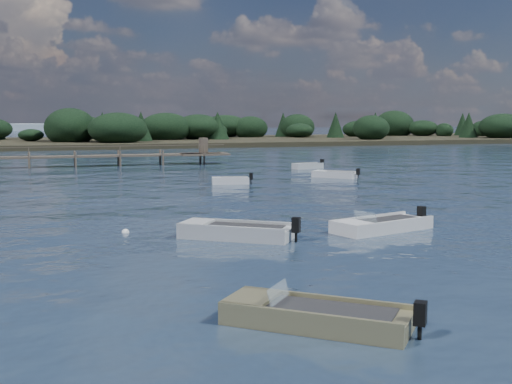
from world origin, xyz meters
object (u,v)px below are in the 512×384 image
object	(u,v)px
tender_far_grey_b	(308,167)
dinghy_near_olive	(316,320)
dinghy_mid_white_a	(382,227)
dinghy_extra_a	(335,176)
dinghy_mid_grey	(236,234)
tender_far_white	(230,182)

from	to	relation	value
tender_far_grey_b	dinghy_near_olive	xyz separation A→B (m)	(-17.60, -42.35, -0.01)
dinghy_mid_white_a	dinghy_extra_a	bearing A→B (deg)	69.53
dinghy_mid_white_a	dinghy_mid_grey	bearing A→B (deg)	177.20
tender_far_grey_b	dinghy_extra_a	bearing A→B (deg)	-98.70
tender_far_grey_b	dinghy_mid_white_a	size ratio (longest dim) A/B	0.66
dinghy_extra_a	tender_far_white	size ratio (longest dim) A/B	1.16
dinghy_extra_a	dinghy_mid_white_a	bearing A→B (deg)	-110.47
dinghy_extra_a	dinghy_mid_white_a	world-z (taller)	dinghy_mid_white_a
dinghy_mid_grey	dinghy_extra_a	world-z (taller)	dinghy_mid_grey
tender_far_white	dinghy_near_olive	bearing A→B (deg)	-102.40
dinghy_mid_white_a	tender_far_grey_b	bearing A→B (deg)	72.69
dinghy_extra_a	tender_far_grey_b	xyz separation A→B (m)	(1.35, 8.84, 0.02)
tender_far_white	dinghy_mid_white_a	distance (m)	20.57
dinghy_extra_a	tender_far_white	xyz separation A→B (m)	(-9.37, -2.22, 0.00)
tender_far_white	dinghy_mid_grey	bearing A→B (deg)	-105.34
tender_far_grey_b	tender_far_white	bearing A→B (deg)	-134.13
dinghy_extra_a	tender_far_white	distance (m)	9.63
dinghy_mid_white_a	dinghy_near_olive	size ratio (longest dim) A/B	1.16
tender_far_white	dinghy_mid_white_a	xyz separation A→B (m)	(0.88, -20.55, 0.01)
dinghy_extra_a	tender_far_white	bearing A→B (deg)	-166.69
dinghy_mid_grey	dinghy_mid_white_a	world-z (taller)	dinghy_mid_grey
tender_far_white	dinghy_mid_white_a	bearing A→B (deg)	-87.56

